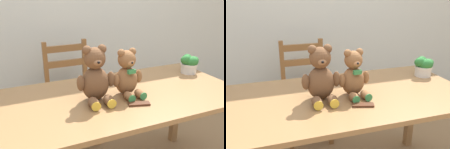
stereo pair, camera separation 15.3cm
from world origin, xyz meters
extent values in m
cube|color=silver|center=(0.00, 1.64, 1.30)|extent=(8.00, 0.04, 2.60)
cube|color=olive|center=(0.00, 0.41, 0.76)|extent=(1.59, 0.81, 0.03)
cube|color=olive|center=(-0.74, 0.76, 0.37)|extent=(0.06, 0.06, 0.74)
cube|color=olive|center=(0.74, 0.76, 0.37)|extent=(0.06, 0.06, 0.74)
cube|color=brown|center=(-0.13, 1.18, 0.45)|extent=(0.42, 0.39, 0.03)
cube|color=brown|center=(0.06, 1.00, 0.22)|extent=(0.04, 0.04, 0.44)
cube|color=brown|center=(-0.32, 1.00, 0.22)|extent=(0.04, 0.04, 0.44)
cube|color=brown|center=(0.06, 1.35, 0.48)|extent=(0.04, 0.04, 0.96)
cube|color=brown|center=(-0.32, 1.35, 0.48)|extent=(0.04, 0.04, 0.96)
cube|color=brown|center=(-0.13, 1.35, 0.88)|extent=(0.34, 0.03, 0.06)
cube|color=brown|center=(-0.13, 1.35, 0.74)|extent=(0.34, 0.03, 0.06)
ellipsoid|color=brown|center=(-0.18, 0.40, 0.88)|extent=(0.17, 0.15, 0.21)
sphere|color=brown|center=(-0.18, 0.40, 1.04)|extent=(0.13, 0.13, 0.13)
sphere|color=brown|center=(-0.13, 0.40, 1.09)|extent=(0.05, 0.05, 0.05)
sphere|color=brown|center=(-0.22, 0.41, 1.09)|extent=(0.05, 0.05, 0.05)
ellipsoid|color=#8C5F3F|center=(-0.18, 0.35, 1.03)|extent=(0.06, 0.05, 0.04)
sphere|color=black|center=(-0.18, 0.33, 1.03)|extent=(0.02, 0.02, 0.02)
ellipsoid|color=brown|center=(-0.09, 0.38, 0.90)|extent=(0.05, 0.05, 0.10)
ellipsoid|color=brown|center=(-0.27, 0.39, 0.90)|extent=(0.05, 0.05, 0.10)
ellipsoid|color=brown|center=(-0.14, 0.29, 0.80)|extent=(0.07, 0.11, 0.06)
cylinder|color=gold|center=(-0.14, 0.24, 0.80)|extent=(0.06, 0.01, 0.05)
ellipsoid|color=brown|center=(-0.23, 0.30, 0.80)|extent=(0.07, 0.11, 0.06)
cylinder|color=gold|center=(-0.23, 0.25, 0.80)|extent=(0.06, 0.01, 0.05)
ellipsoid|color=brown|center=(0.03, 0.40, 0.86)|extent=(0.16, 0.14, 0.18)
sphere|color=brown|center=(0.03, 0.40, 1.00)|extent=(0.11, 0.11, 0.11)
sphere|color=brown|center=(0.07, 0.41, 1.05)|extent=(0.05, 0.05, 0.05)
sphere|color=brown|center=(-0.01, 0.40, 1.05)|extent=(0.05, 0.05, 0.05)
ellipsoid|color=#B2794C|center=(0.03, 0.36, 1.00)|extent=(0.05, 0.05, 0.04)
sphere|color=black|center=(0.04, 0.34, 1.00)|extent=(0.01, 0.01, 0.01)
ellipsoid|color=brown|center=(0.12, 0.39, 0.88)|extent=(0.05, 0.05, 0.09)
ellipsoid|color=brown|center=(-0.05, 0.38, 0.88)|extent=(0.05, 0.05, 0.09)
ellipsoid|color=brown|center=(0.08, 0.31, 0.80)|extent=(0.06, 0.09, 0.05)
cylinder|color=#337F42|center=(0.08, 0.27, 0.80)|extent=(0.05, 0.01, 0.05)
ellipsoid|color=brown|center=(0.00, 0.31, 0.80)|extent=(0.06, 0.09, 0.05)
cylinder|color=#337F42|center=(0.00, 0.26, 0.80)|extent=(0.05, 0.01, 0.05)
cube|color=#337F42|center=(0.04, 0.34, 0.94)|extent=(0.05, 0.02, 0.03)
cylinder|color=beige|center=(0.68, 0.57, 0.81)|extent=(0.12, 0.12, 0.08)
cylinder|color=beige|center=(0.68, 0.57, 0.84)|extent=(0.13, 0.13, 0.02)
ellipsoid|color=#286B2D|center=(0.71, 0.56, 0.88)|extent=(0.09, 0.07, 0.06)
ellipsoid|color=#286B2D|center=(0.68, 0.60, 0.88)|extent=(0.08, 0.07, 0.07)
ellipsoid|color=#286B2D|center=(0.64, 0.56, 0.89)|extent=(0.09, 0.07, 0.07)
ellipsoid|color=#286B2D|center=(0.68, 0.54, 0.87)|extent=(0.11, 0.09, 0.08)
cube|color=#472314|center=(0.03, 0.23, 0.78)|extent=(0.13, 0.08, 0.01)
camera|label=1|loc=(-0.65, -0.92, 1.43)|focal=40.00mm
camera|label=2|loc=(-0.51, -0.97, 1.43)|focal=40.00mm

